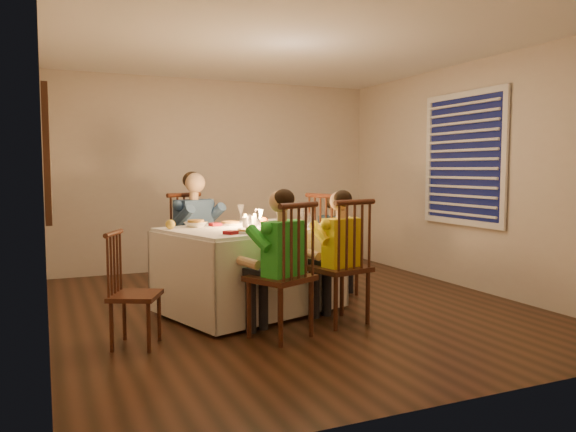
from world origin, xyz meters
name	(u,v)px	position (x,y,z in m)	size (l,w,h in m)	color
ground	(292,307)	(0.00, 0.00, 0.00)	(5.00, 5.00, 0.00)	black
wall_left	(43,179)	(-2.25, 0.00, 1.30)	(0.02, 5.00, 2.60)	beige
wall_right	(471,176)	(2.25, 0.00, 1.30)	(0.02, 5.00, 2.60)	beige
wall_back	(219,175)	(0.00, 2.50, 1.30)	(4.50, 0.02, 2.60)	beige
ceiling	(292,43)	(0.00, 0.00, 2.60)	(5.00, 5.00, 0.00)	white
dining_table	(250,251)	(-0.43, 0.02, 0.59)	(1.85, 1.56, 0.79)	silver
chair_adult	(197,296)	(-0.76, 0.85, 0.00)	(0.46, 0.44, 1.12)	#35170E
chair_near_left	(280,337)	(-0.50, -0.89, 0.00)	(0.46, 0.44, 1.12)	#35170E
chair_near_right	(339,323)	(0.15, -0.70, 0.00)	(0.46, 0.44, 1.12)	#35170E
chair_end	(333,295)	(0.64, 0.32, 0.00)	(0.46, 0.44, 1.12)	#35170E
chair_extra	(137,346)	(-1.62, -0.65, 0.00)	(0.37, 0.36, 0.91)	#35170E
adult	(197,296)	(-0.76, 0.85, 0.00)	(0.52, 0.47, 1.35)	navy
child_green	(280,337)	(-0.50, -0.89, 0.00)	(0.44, 0.40, 1.22)	green
child_yellow	(339,323)	(0.15, -0.70, 0.00)	(0.43, 0.39, 1.20)	yellow
child_teal	(333,295)	(0.64, 0.32, 0.00)	(0.36, 0.33, 1.08)	#1A2F41
setting_adult	(230,224)	(-0.54, 0.30, 0.83)	(0.26, 0.26, 0.02)	silver
setting_green	(248,232)	(-0.62, -0.42, 0.83)	(0.26, 0.26, 0.02)	silver
setting_yellow	(292,226)	(-0.08, -0.17, 0.83)	(0.26, 0.26, 0.02)	silver
setting_teal	(294,222)	(0.11, 0.20, 0.83)	(0.26, 0.26, 0.02)	silver
candle_left	(245,222)	(-0.49, 0.00, 0.87)	(0.06, 0.06, 0.10)	white
candle_right	(255,221)	(-0.38, 0.04, 0.87)	(0.06, 0.06, 0.10)	white
squash	(170,224)	(-1.18, 0.13, 0.87)	(0.09, 0.09, 0.09)	yellow
orange_fruit	(264,221)	(-0.24, 0.14, 0.86)	(0.08, 0.08, 0.08)	orange
serving_bowl	(196,224)	(-0.91, 0.23, 0.85)	(0.20, 0.20, 0.05)	silver
wall_mirror	(46,156)	(-2.22, 0.30, 1.50)	(0.06, 0.95, 1.15)	black
window_blinds	(463,159)	(2.21, 0.10, 1.50)	(0.07, 1.34, 1.54)	#0D1137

